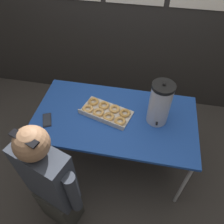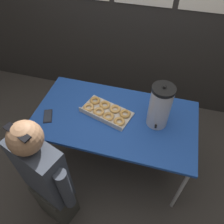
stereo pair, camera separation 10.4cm
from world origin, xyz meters
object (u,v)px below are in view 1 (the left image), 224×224
Objects in this scene: cell_phone at (47,120)px; person_seated at (52,185)px; donut_box at (106,112)px; coffee_urn at (160,104)px.

cell_phone is 0.57m from person_seated.
donut_box is 0.76m from person_seated.
donut_box is 2.95× the size of cell_phone.
coffee_urn is at bearing 17.47° from donut_box.
donut_box is 0.38× the size of person_seated.
person_seated is at bearing -90.17° from cell_phone.
person_seated is (0.22, -0.52, -0.12)m from cell_phone.
donut_box reaches higher than cell_phone.
person_seated is (-0.28, -0.70, -0.13)m from donut_box.
coffee_urn is (0.46, 0.01, 0.18)m from donut_box.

